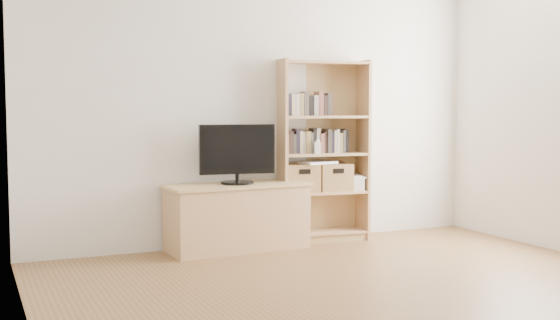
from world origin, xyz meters
TOP-DOWN VIEW (x-y plane):
  - floor at (0.00, 0.00)m, footprint 4.50×5.00m
  - back_wall at (0.00, 2.50)m, footprint 4.50×0.02m
  - left_wall at (-2.25, 0.00)m, footprint 0.02×5.00m
  - tv_stand at (-0.35, 2.27)m, footprint 1.28×0.56m
  - bookshelf at (0.56, 2.35)m, footprint 0.89×0.40m
  - television at (-0.35, 2.27)m, footprint 0.69×0.14m
  - books_row_mid at (0.57, 2.37)m, footprint 0.77×0.22m
  - books_row_upper at (0.37, 2.38)m, footprint 0.37×0.17m
  - baby_monitor at (0.46, 2.26)m, footprint 0.07×0.05m
  - basket_left at (0.33, 2.37)m, footprint 0.36×0.31m
  - basket_right at (0.67, 2.33)m, footprint 0.35×0.30m
  - laptop at (0.50, 2.33)m, footprint 0.35×0.27m
  - magazine_stack at (0.86, 2.31)m, footprint 0.24×0.30m

SIDE VIEW (x-z plane):
  - floor at x=0.00m, z-range -0.01..0.01m
  - tv_stand at x=-0.35m, z-range 0.00..0.57m
  - magazine_stack at x=0.86m, z-range 0.48..0.60m
  - basket_right at x=0.67m, z-range 0.48..0.74m
  - basket_left at x=0.33m, z-range 0.48..0.75m
  - laptop at x=0.50m, z-range 0.75..0.77m
  - bookshelf at x=0.56m, z-range 0.00..1.73m
  - television at x=-0.35m, z-range 0.60..1.14m
  - baby_monitor at x=0.46m, z-range 0.85..0.96m
  - books_row_mid at x=0.57m, z-range 0.85..1.05m
  - books_row_upper at x=0.37m, z-range 1.20..1.40m
  - back_wall at x=0.00m, z-range 0.00..2.60m
  - left_wall at x=-2.25m, z-range 0.00..2.60m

